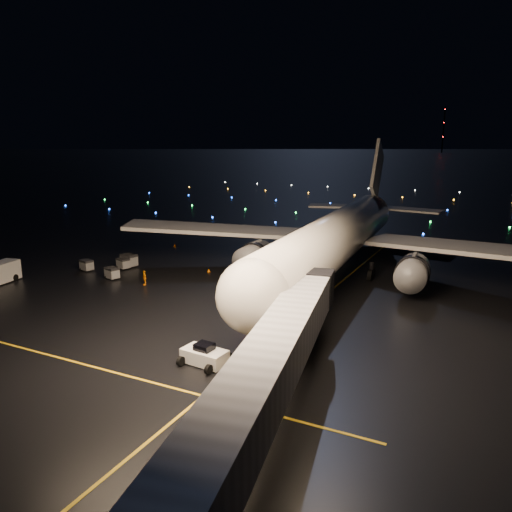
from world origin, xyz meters
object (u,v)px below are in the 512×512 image
Objects in this scene: baggage_cart_0 at (112,273)px; baggage_cart_3 at (129,261)px; pushback_tug at (204,354)px; crew_c at (145,278)px; baggage_cart_2 at (87,265)px; airliner at (343,208)px; baggage_cart_1 at (123,264)px; belt_loader at (247,301)px.

baggage_cart_0 is 0.84× the size of baggage_cart_3.
crew_c is (-19.03, 15.95, 0.04)m from pushback_tug.
crew_c is 10.17m from baggage_cart_3.
pushback_tug reaches higher than baggage_cart_2.
airliner is 31.71m from baggage_cart_1.
airliner reaches higher than belt_loader.
airliner is at bearing 49.44° from baggage_cart_0.
airliner reaches higher than baggage_cart_3.
airliner is 34.46× the size of crew_c.
belt_loader is 3.56× the size of baggage_cart_1.
baggage_cart_1 is (-7.94, 5.08, -0.17)m from crew_c.
crew_c is 0.86× the size of baggage_cart_3.
belt_loader is 26.90m from baggage_cart_3.
belt_loader is 3.42× the size of crew_c.
belt_loader is 3.50× the size of baggage_cart_0.
belt_loader reaches higher than baggage_cart_1.
crew_c is 1.03× the size of baggage_cart_2.
crew_c is (-16.80, 4.17, -0.61)m from belt_loader.
baggage_cart_0 is (-25.96, -16.57, -8.26)m from airliner.
baggage_cart_3 is (-7.95, 6.34, -0.01)m from crew_c.
baggage_cart_3 is (3.86, 4.39, 0.15)m from baggage_cart_2.
baggage_cart_0 is at bearing -151.15° from airliner.
belt_loader is at bearing -3.17° from baggage_cart_1.
airliner is 22.61m from belt_loader.
airliner is 35.32× the size of baggage_cart_0.
crew_c is 11.97m from baggage_cart_2.
belt_loader reaches higher than baggage_cart_2.
baggage_cart_2 is at bearing -178.15° from baggage_cart_0.
belt_loader is at bearing 29.20° from crew_c.
pushback_tug reaches higher than baggage_cart_1.
baggage_cart_3 reaches higher than baggage_cart_2.
crew_c reaches higher than pushback_tug.
pushback_tug is 1.72× the size of baggage_cart_3.
baggage_cart_3 reaches higher than pushback_tug.
baggage_cart_0 is at bearing 173.34° from belt_loader.
baggage_cart_1 is 0.82× the size of baggage_cart_3.
baggage_cart_2 is (-30.84, 17.91, -0.12)m from pushback_tug.
baggage_cart_1 is (-2.29, 4.78, -0.01)m from baggage_cart_0.
belt_loader is (-2.23, 11.78, 0.65)m from pushback_tug.
belt_loader reaches higher than baggage_cart_0.
airliner is at bearing 92.96° from pushback_tug.
baggage_cart_3 is at bearing 145.63° from pushback_tug.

